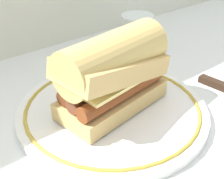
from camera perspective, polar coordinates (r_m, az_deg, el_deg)
ground_plane at (r=0.49m, az=0.92°, el=-5.00°), size 1.50×1.50×0.00m
plate at (r=0.49m, az=0.00°, el=-3.69°), size 0.30×0.30×0.01m
sausage_sandwich at (r=0.46m, az=-0.00°, el=3.24°), size 0.18×0.11×0.12m
drinking_glass at (r=0.67m, az=4.54°, el=9.41°), size 0.07×0.07×0.09m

